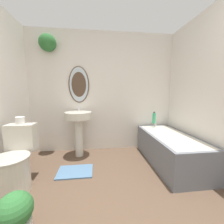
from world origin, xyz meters
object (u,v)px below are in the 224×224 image
(toilet, at_px, (14,164))
(potted_plant, at_px, (15,215))
(toilet_paper_roll, at_px, (20,121))
(pedestal_sink, at_px, (78,123))
(shampoo_bottle, at_px, (154,118))
(bathtub, at_px, (170,148))

(toilet, relative_size, potted_plant, 1.99)
(potted_plant, distance_m, toilet_paper_roll, 1.12)
(pedestal_sink, height_order, shampoo_bottle, pedestal_sink)
(shampoo_bottle, xyz_separation_m, potted_plant, (-1.86, -1.58, -0.48))
(shampoo_bottle, bearing_deg, potted_plant, -139.67)
(toilet, bearing_deg, bathtub, 9.22)
(pedestal_sink, xyz_separation_m, potted_plant, (-0.34, -1.48, -0.43))
(pedestal_sink, distance_m, toilet_paper_roll, 0.94)
(shampoo_bottle, bearing_deg, toilet_paper_roll, -162.03)
(bathtub, bearing_deg, shampoo_bottle, 95.13)
(shampoo_bottle, height_order, potted_plant, shampoo_bottle)
(bathtub, xyz_separation_m, shampoo_bottle, (-0.05, 0.57, 0.42))
(bathtub, bearing_deg, potted_plant, -152.08)
(shampoo_bottle, bearing_deg, bathtub, -84.87)
(bathtub, xyz_separation_m, potted_plant, (-1.91, -1.01, -0.06))
(bathtub, relative_size, potted_plant, 3.59)
(toilet, bearing_deg, pedestal_sink, 50.41)
(toilet, relative_size, shampoo_bottle, 3.24)
(pedestal_sink, relative_size, shampoo_bottle, 3.95)
(toilet, height_order, toilet_paper_roll, toilet_paper_roll)
(toilet, relative_size, pedestal_sink, 0.82)
(toilet, distance_m, potted_plant, 0.74)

